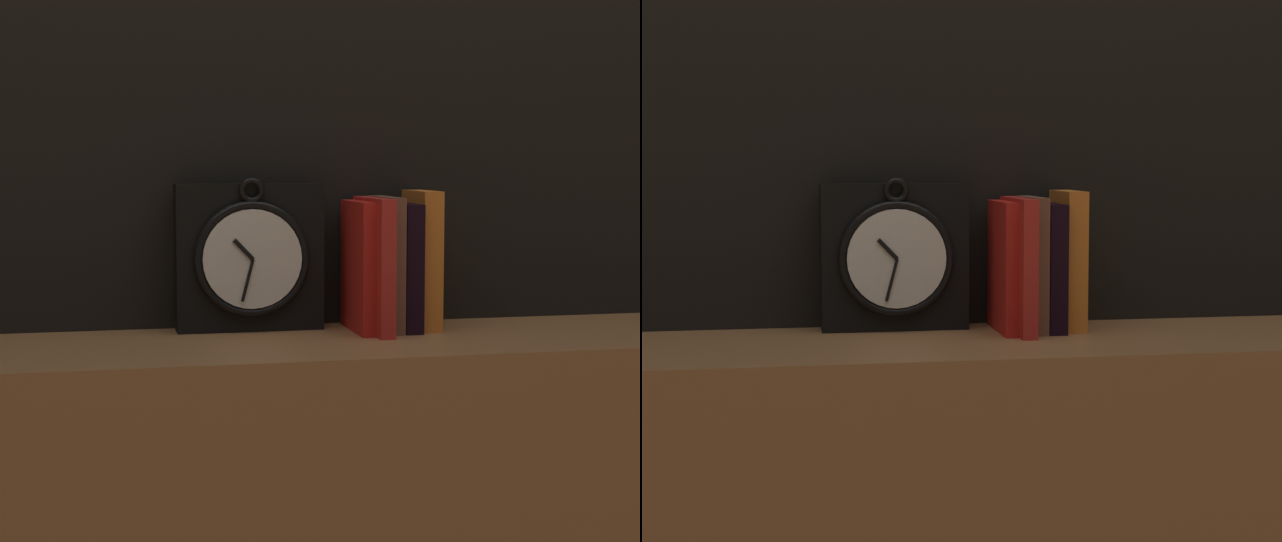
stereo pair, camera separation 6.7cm
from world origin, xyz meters
TOP-DOWN VIEW (x-y plane):
  - clock at (-0.08, 0.11)m, footprint 0.21×0.06m
  - book_slot0_red at (0.07, 0.07)m, footprint 0.02×0.13m
  - book_slot1_red at (0.09, 0.06)m, footprint 0.02×0.16m
  - book_slot2_brown at (0.11, 0.07)m, footprint 0.02×0.13m
  - book_slot3_black at (0.14, 0.08)m, footprint 0.03×0.12m
  - book_slot4_orange at (0.17, 0.08)m, footprint 0.03×0.11m

SIDE VIEW (x-z plane):
  - book_slot3_black at x=0.14m, z-range 0.79..0.97m
  - book_slot0_red at x=0.07m, z-range 0.79..0.97m
  - book_slot1_red at x=0.09m, z-range 0.79..0.98m
  - book_slot2_brown at x=0.11m, z-range 0.79..0.98m
  - book_slot4_orange at x=0.17m, z-range 0.79..0.99m
  - clock at x=-0.08m, z-range 0.79..1.00m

